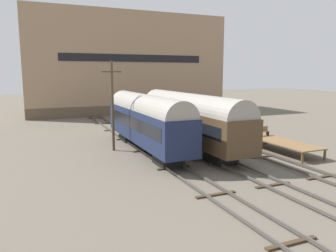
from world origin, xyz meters
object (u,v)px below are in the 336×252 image
train_car_navy (146,119)px  person_worker (195,149)px  utility_pole (113,105)px  bench (262,131)px  train_car_brown (189,117)px

train_car_navy → person_worker: bearing=-64.4°
utility_pole → bench: bearing=-15.4°
bench → train_car_brown: bearing=162.9°
train_car_navy → train_car_brown: train_car_brown is taller
train_car_brown → utility_pole: utility_pole is taller
bench → person_worker: (-8.72, -2.51, -0.48)m
bench → person_worker: 9.09m
train_car_navy → person_worker: size_ratio=9.36×
person_worker → train_car_navy: bearing=115.6°
train_car_navy → train_car_brown: size_ratio=0.90×
bench → train_car_navy: bearing=167.5°
train_car_navy → person_worker: 5.86m
train_car_brown → bench: 7.40m
train_car_navy → bench: (11.12, -2.47, -1.46)m
person_worker → bench: bearing=16.1°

